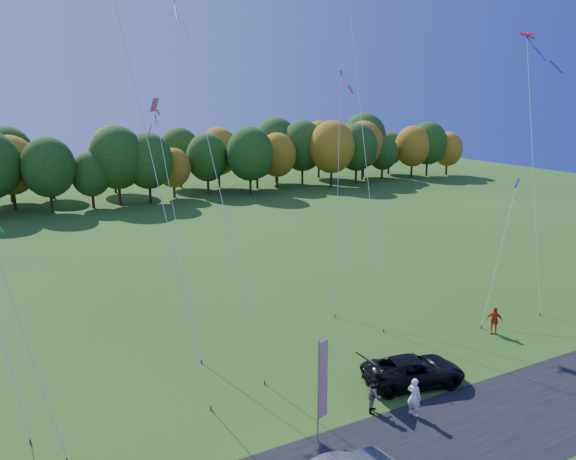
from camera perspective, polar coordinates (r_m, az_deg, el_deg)
name	(u,v)px	position (r m, az deg, el deg)	size (l,w,h in m)	color
ground	(351,408)	(26.69, 6.38, -17.55)	(160.00, 160.00, 0.00)	#265516
asphalt_strip	(409,457)	(24.06, 12.17, -21.63)	(90.00, 6.00, 0.01)	black
tree_line	(109,204)	(76.11, -17.69, 2.52)	(116.00, 12.00, 10.00)	#1E4711
black_suv	(414,371)	(28.79, 12.65, -13.77)	(2.31, 5.01, 1.39)	black
person_tailgate_a	(414,397)	(26.22, 12.70, -16.21)	(0.64, 0.42, 1.76)	white
person_tailgate_b	(375,395)	(26.22, 8.80, -16.21)	(0.78, 0.61, 1.60)	gray
person_east	(494,320)	(35.60, 20.20, -8.61)	(0.96, 0.40, 1.64)	red
feather_flag	(322,379)	(23.18, 3.48, -14.83)	(0.56, 0.25, 4.47)	#999999
kite_delta_blue	(132,73)	(26.61, -15.59, 15.10)	(4.68, 9.83, 29.96)	#4C3F33
kite_parafoil_orange	(354,48)	(38.01, 6.72, 17.90)	(5.47, 13.66, 33.70)	#4C3F33
kite_delta_red	(210,149)	(29.41, -7.90, 8.18)	(2.95, 10.41, 21.56)	#4C3F33
kite_parafoil_rainbow	(533,164)	(42.25, 23.63, 6.19)	(7.40, 8.52, 18.61)	#4C3F33
kite_diamond_green	(21,325)	(24.40, -25.52, -8.75)	(2.43, 4.75, 10.32)	#4C3F33
kite_diamond_white	(338,185)	(37.78, 5.10, 4.57)	(4.88, 7.05, 16.19)	#4C3F33
kite_diamond_pink	(175,217)	(31.07, -11.39, 1.30)	(1.27, 6.47, 13.97)	#4C3F33
kite_diamond_blue_low	(500,251)	(38.02, 20.74, -2.02)	(6.16, 3.61, 8.71)	#4C3F33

